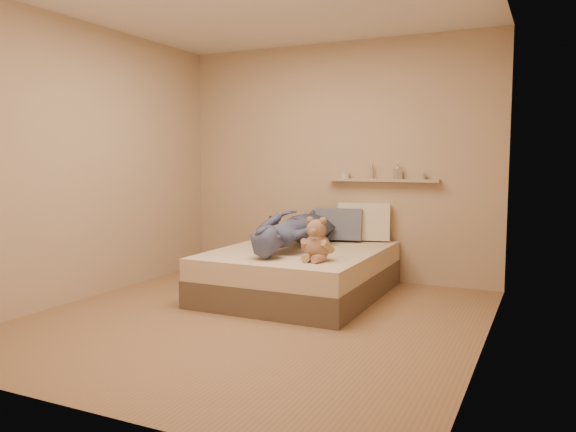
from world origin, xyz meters
The scene contains 10 objects.
room centered at (0.00, 0.00, 1.30)m, with size 3.80×3.80×3.80m.
bed centered at (0.00, 0.93, 0.22)m, with size 1.50×1.90×0.45m.
game_console centered at (-0.11, 0.41, 0.60)m, with size 0.17×0.08×0.06m.
teddy_bear centered at (0.38, 0.42, 0.61)m, with size 0.32×0.30×0.38m.
dark_plush centered at (-0.57, 1.49, 0.56)m, with size 0.16×0.16×0.25m.
pillow_cream centered at (0.38, 1.76, 0.65)m, with size 0.55×0.16×0.40m, color beige.
pillow_grey centered at (0.14, 1.62, 0.62)m, with size 0.50×0.14×0.34m, color slate.
person centered at (-0.08, 0.98, 0.64)m, with size 0.59×1.61×0.39m, color #424C68.
wall_shelf centered at (0.55, 1.84, 1.10)m, with size 1.20×0.12×0.03m, color tan.
shelf_bottles centered at (0.55, 1.84, 1.17)m, with size 0.92×0.10×0.16m.
Camera 1 is at (2.20, -4.00, 1.31)m, focal length 35.00 mm.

